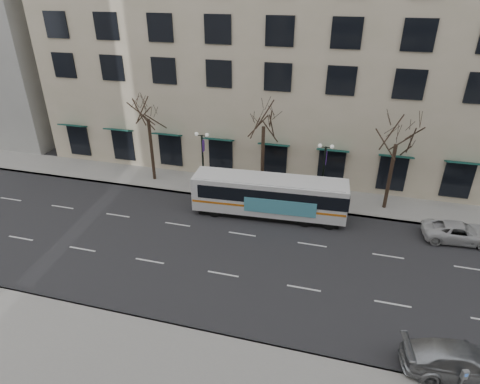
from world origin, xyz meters
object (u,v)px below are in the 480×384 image
(lamp_post_left, at_px, (203,158))
(lamp_post_right, at_px, (323,171))
(tree_far_mid, at_px, (264,115))
(silver_car, at_px, (460,361))
(tree_far_right, at_px, (398,132))
(pay_station, at_px, (464,376))
(tree_far_left, at_px, (147,108))
(white_pickup, at_px, (459,232))
(city_bus, at_px, (270,195))

(lamp_post_left, height_order, lamp_post_right, same)
(tree_far_mid, height_order, silver_car, tree_far_mid)
(tree_far_right, xyz_separation_m, pay_station, (2.44, -16.10, -5.38))
(pay_station, bearing_deg, silver_car, 63.94)
(silver_car, distance_m, pay_station, 1.14)
(tree_far_left, distance_m, tree_far_right, 20.00)
(tree_far_right, bearing_deg, tree_far_mid, 180.00)
(lamp_post_left, distance_m, lamp_post_right, 10.00)
(lamp_post_left, height_order, pay_station, lamp_post_left)
(white_pickup, bearing_deg, city_bus, 85.86)
(lamp_post_right, bearing_deg, pay_station, -64.37)
(tree_far_right, distance_m, lamp_post_left, 15.40)
(tree_far_left, bearing_deg, tree_far_right, 0.00)
(white_pickup, bearing_deg, pay_station, 165.55)
(tree_far_mid, height_order, lamp_post_left, tree_far_mid)
(lamp_post_left, height_order, white_pickup, lamp_post_left)
(silver_car, height_order, pay_station, silver_car)
(tree_far_left, xyz_separation_m, silver_car, (22.56, -15.00, -5.95))
(white_pickup, bearing_deg, silver_car, 165.15)
(lamp_post_right, relative_size, pay_station, 4.25)
(lamp_post_left, bearing_deg, lamp_post_right, 0.00)
(pay_station, bearing_deg, city_bus, 110.65)
(tree_far_left, relative_size, white_pickup, 1.75)
(tree_far_left, xyz_separation_m, city_bus, (11.36, -3.34, -4.98))
(city_bus, bearing_deg, pay_station, -52.43)
(silver_car, bearing_deg, pay_station, 166.31)
(lamp_post_left, relative_size, silver_car, 1.01)
(tree_far_right, relative_size, lamp_post_right, 1.55)
(lamp_post_left, bearing_deg, tree_far_mid, 6.85)
(tree_far_left, xyz_separation_m, pay_station, (22.44, -16.10, -5.66))
(tree_far_left, bearing_deg, pay_station, -35.66)
(lamp_post_left, relative_size, city_bus, 0.44)
(lamp_post_right, height_order, pay_station, lamp_post_right)
(city_bus, height_order, pay_station, city_bus)
(tree_far_mid, relative_size, lamp_post_left, 1.64)
(pay_station, bearing_deg, lamp_post_right, 95.31)
(white_pickup, distance_m, pay_station, 13.02)
(tree_far_left, distance_m, silver_car, 27.73)
(tree_far_right, xyz_separation_m, white_pickup, (4.73, -3.29, -5.76))
(tree_far_left, relative_size, tree_far_mid, 0.98)
(lamp_post_left, relative_size, pay_station, 4.25)
(lamp_post_right, distance_m, white_pickup, 10.34)
(tree_far_right, relative_size, lamp_post_left, 1.55)
(city_bus, bearing_deg, lamp_post_left, 153.32)
(lamp_post_left, distance_m, pay_station, 23.41)
(lamp_post_right, distance_m, silver_car, 16.41)
(tree_far_mid, height_order, city_bus, tree_far_mid)
(tree_far_right, height_order, pay_station, tree_far_right)
(tree_far_mid, bearing_deg, tree_far_left, -180.00)
(tree_far_mid, relative_size, silver_car, 1.66)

